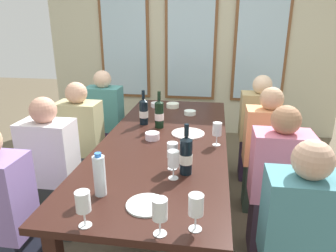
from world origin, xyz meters
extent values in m
plane|color=brown|center=(0.00, 0.00, 0.00)|extent=(12.00, 12.00, 0.00)
cube|color=beige|center=(0.00, 2.29, 1.45)|extent=(4.14, 0.06, 2.90)
cube|color=brown|center=(-0.95, 2.24, 1.45)|extent=(0.72, 0.03, 1.88)
cube|color=silver|center=(-0.95, 2.23, 1.45)|extent=(0.64, 0.01, 1.80)
cube|color=brown|center=(0.00, 2.24, 1.45)|extent=(0.72, 0.03, 1.88)
cube|color=silver|center=(0.00, 2.23, 1.45)|extent=(0.64, 0.01, 1.80)
cube|color=brown|center=(0.95, 2.24, 1.45)|extent=(0.72, 0.03, 1.88)
cube|color=silver|center=(0.95, 2.23, 1.45)|extent=(0.64, 0.01, 1.80)
cube|color=black|center=(0.00, 0.00, 0.72)|extent=(0.94, 2.37, 0.04)
cube|color=black|center=(-0.38, 1.09, 0.35)|extent=(0.07, 0.07, 0.70)
cube|color=black|center=(0.38, 1.09, 0.35)|extent=(0.07, 0.07, 0.70)
cylinder|color=white|center=(0.17, 0.13, 0.74)|extent=(0.27, 0.27, 0.01)
cylinder|color=white|center=(0.06, -0.92, 0.74)|extent=(0.21, 0.21, 0.01)
cylinder|color=black|center=(-0.09, 0.26, 0.85)|extent=(0.08, 0.07, 0.22)
cone|color=black|center=(-0.09, 0.26, 0.97)|extent=(0.08, 0.07, 0.02)
cylinder|color=black|center=(-0.09, 0.26, 1.02)|extent=(0.03, 0.03, 0.08)
cylinder|color=white|center=(-0.09, 0.26, 0.84)|extent=(0.08, 0.08, 0.06)
cylinder|color=black|center=(-0.24, 0.32, 0.84)|extent=(0.08, 0.07, 0.21)
cone|color=black|center=(-0.24, 0.32, 0.96)|extent=(0.08, 0.07, 0.02)
cylinder|color=black|center=(-0.24, 0.32, 1.01)|extent=(0.03, 0.03, 0.08)
cylinder|color=silver|center=(-0.24, 0.32, 0.83)|extent=(0.08, 0.08, 0.06)
cylinder|color=black|center=(0.22, -0.55, 0.85)|extent=(0.07, 0.07, 0.22)
cone|color=black|center=(0.22, -0.55, 0.97)|extent=(0.07, 0.07, 0.02)
cylinder|color=black|center=(0.22, -0.55, 1.02)|extent=(0.03, 0.03, 0.08)
cylinder|color=white|center=(0.22, -0.55, 0.84)|extent=(0.08, 0.08, 0.06)
cylinder|color=white|center=(0.14, 0.67, 0.76)|extent=(0.11, 0.11, 0.04)
cylinder|color=white|center=(-0.09, -0.03, 0.77)|extent=(0.11, 0.11, 0.05)
cylinder|color=white|center=(-0.23, 0.91, 0.76)|extent=(0.13, 0.13, 0.04)
cylinder|color=white|center=(-0.06, 0.90, 0.76)|extent=(0.13, 0.13, 0.05)
cylinder|color=white|center=(-0.21, -0.85, 0.85)|extent=(0.06, 0.06, 0.22)
cylinder|color=blue|center=(-0.21, -0.85, 0.97)|extent=(0.04, 0.04, 0.02)
cylinder|color=white|center=(0.40, -0.07, 0.74)|extent=(0.06, 0.06, 0.00)
cylinder|color=white|center=(0.40, -0.07, 0.78)|extent=(0.01, 0.01, 0.07)
cylinder|color=white|center=(0.40, -0.07, 0.87)|extent=(0.07, 0.07, 0.09)
cylinder|color=beige|center=(0.40, -0.07, 0.83)|extent=(0.06, 0.06, 0.02)
cylinder|color=white|center=(0.16, -1.13, 0.74)|extent=(0.06, 0.06, 0.00)
cylinder|color=white|center=(0.16, -1.13, 0.78)|extent=(0.01, 0.01, 0.07)
cylinder|color=white|center=(0.16, -1.13, 0.87)|extent=(0.07, 0.07, 0.09)
cylinder|color=white|center=(0.13, -0.50, 0.74)|extent=(0.06, 0.06, 0.00)
cylinder|color=white|center=(0.13, -0.50, 0.78)|extent=(0.01, 0.01, 0.07)
cylinder|color=white|center=(0.13, -0.50, 0.87)|extent=(0.07, 0.07, 0.09)
cylinder|color=white|center=(-0.18, -1.12, 0.74)|extent=(0.06, 0.06, 0.00)
cylinder|color=white|center=(-0.18, -1.12, 0.78)|extent=(0.01, 0.01, 0.07)
cylinder|color=white|center=(-0.18, -1.12, 0.87)|extent=(0.07, 0.07, 0.09)
cylinder|color=white|center=(0.15, -0.62, 0.74)|extent=(0.06, 0.06, 0.00)
cylinder|color=white|center=(0.15, -0.62, 0.78)|extent=(0.01, 0.01, 0.07)
cylinder|color=white|center=(0.15, -0.62, 0.87)|extent=(0.07, 0.07, 0.09)
cylinder|color=maroon|center=(0.15, -0.62, 0.84)|extent=(0.06, 0.06, 0.03)
cylinder|color=white|center=(0.31, -1.07, 0.74)|extent=(0.06, 0.06, 0.00)
cylinder|color=white|center=(0.31, -1.07, 0.78)|extent=(0.01, 0.01, 0.07)
cylinder|color=white|center=(0.31, -1.07, 0.87)|extent=(0.07, 0.07, 0.09)
cylinder|color=#590C19|center=(0.31, -1.07, 0.84)|extent=(0.06, 0.06, 0.03)
cube|color=teal|center=(0.83, -0.86, 0.69)|extent=(0.38, 0.24, 0.48)
sphere|color=tan|center=(0.83, -0.86, 1.02)|extent=(0.19, 0.19, 0.19)
cube|color=#31363F|center=(-0.83, 0.27, 0.23)|extent=(0.32, 0.24, 0.45)
cube|color=tan|center=(-0.83, 0.27, 0.69)|extent=(0.38, 0.24, 0.48)
sphere|color=tan|center=(-0.83, 0.27, 1.02)|extent=(0.19, 0.19, 0.19)
cube|color=#2A3A2F|center=(0.83, 0.31, 0.23)|extent=(0.32, 0.24, 0.45)
cube|color=tan|center=(0.83, 0.31, 0.69)|extent=(0.38, 0.24, 0.48)
sphere|color=tan|center=(0.83, 0.31, 1.02)|extent=(0.19, 0.19, 0.19)
cube|color=#2B302B|center=(-0.83, -0.28, 0.23)|extent=(0.32, 0.24, 0.45)
cube|color=silver|center=(-0.83, -0.28, 0.69)|extent=(0.38, 0.24, 0.48)
sphere|color=tan|center=(-0.83, -0.28, 1.02)|extent=(0.19, 0.19, 0.19)
cube|color=#32232E|center=(0.83, -0.26, 0.23)|extent=(0.32, 0.24, 0.45)
cube|color=pink|center=(0.83, -0.26, 0.69)|extent=(0.38, 0.24, 0.48)
sphere|color=#A27050|center=(0.83, -0.26, 1.02)|extent=(0.19, 0.19, 0.19)
cube|color=#392441|center=(-0.83, 0.92, 0.23)|extent=(0.32, 0.24, 0.45)
cube|color=teal|center=(-0.83, 0.92, 0.69)|extent=(0.38, 0.24, 0.48)
sphere|color=beige|center=(-0.83, 0.92, 1.02)|extent=(0.19, 0.19, 0.19)
cube|color=#33223C|center=(0.83, 0.88, 0.23)|extent=(0.32, 0.24, 0.45)
cube|color=tan|center=(0.83, 0.88, 0.69)|extent=(0.38, 0.24, 0.48)
sphere|color=beige|center=(0.83, 0.88, 1.02)|extent=(0.19, 0.19, 0.19)
camera|label=1|loc=(0.37, -2.23, 1.63)|focal=33.30mm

